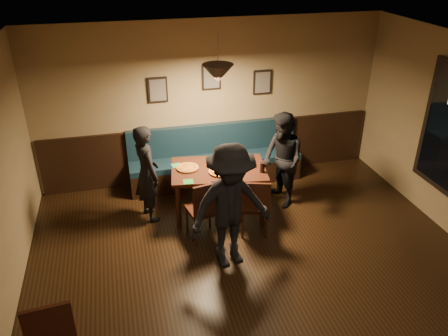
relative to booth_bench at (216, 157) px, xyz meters
name	(u,v)px	position (x,y,z in m)	size (l,w,h in m)	color
floor	(277,309)	(0.00, -3.20, -0.50)	(7.00, 7.00, 0.00)	black
ceiling	(294,78)	(0.00, -3.20, 2.30)	(7.00, 7.00, 0.00)	silver
wall_back	(211,102)	(0.00, 0.30, 0.90)	(6.00, 6.00, 0.00)	#8C704F
wainscot	(212,151)	(0.00, 0.27, 0.00)	(5.88, 0.06, 1.00)	black
booth_bench	(216,157)	(0.00, 0.00, 0.00)	(3.00, 0.60, 1.00)	#0F232D
picture_left	(158,90)	(-0.90, 0.27, 1.20)	(0.32, 0.04, 0.42)	black
picture_center	(211,77)	(0.00, 0.27, 1.35)	(0.32, 0.04, 0.42)	black
picture_right	(262,82)	(0.90, 0.27, 1.20)	(0.32, 0.04, 0.42)	black
pendant_lamp	(218,73)	(-0.17, -0.94, 1.75)	(0.44, 0.44, 0.25)	black
dining_table	(219,190)	(-0.17, -0.94, -0.12)	(1.43, 0.92, 0.77)	black
chair_near_left	(203,208)	(-0.55, -1.55, -0.02)	(0.43, 0.43, 0.96)	black
chair_near_right	(255,205)	(0.21, -1.62, -0.04)	(0.41, 0.41, 0.93)	black
diner_left	(147,174)	(-1.26, -0.84, 0.27)	(0.56, 0.37, 1.54)	black
diner_right	(282,160)	(0.86, -0.94, 0.28)	(0.76, 0.59, 1.56)	black
diner_front	(230,207)	(-0.32, -2.21, 0.37)	(1.12, 0.65, 1.74)	black
pizza_a	(188,168)	(-0.63, -0.84, 0.29)	(0.34, 0.34, 0.04)	orange
pizza_b	(221,171)	(-0.17, -1.09, 0.29)	(0.37, 0.37, 0.04)	#C78025
pizza_c	(245,160)	(0.30, -0.80, 0.29)	(0.32, 0.32, 0.04)	orange
soda_glass	(262,168)	(0.44, -1.22, 0.35)	(0.07, 0.07, 0.16)	black
tabasco_bottle	(254,164)	(0.37, -1.04, 0.33)	(0.03, 0.03, 0.12)	#A70605
napkin_a	(176,165)	(-0.78, -0.69, 0.27)	(0.14, 0.14, 0.01)	#217E40
napkin_b	(188,182)	(-0.70, -1.25, 0.27)	(0.15, 0.15, 0.01)	#1D6D26
cutlery_set	(221,181)	(-0.23, -1.35, 0.27)	(0.02, 0.21, 0.00)	silver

